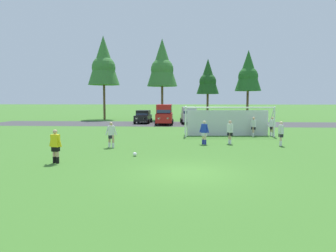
{
  "coord_description": "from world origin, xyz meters",
  "views": [
    {
      "loc": [
        0.03,
        -12.46,
        3.03
      ],
      "look_at": [
        -1.28,
        7.31,
        1.34
      ],
      "focal_mm": 32.03,
      "sensor_mm": 36.0,
      "label": 1
    }
  ],
  "objects_px": {
    "referee": "(56,146)",
    "parked_car_slot_far_left": "(143,117)",
    "player_winger_right": "(111,135)",
    "soccer_goal": "(228,121)",
    "player_striker_near": "(281,134)",
    "soccer_ball": "(135,154)",
    "parked_car_slot_center_left": "(189,115)",
    "player_trailing_back": "(253,127)",
    "player_defender_far": "(272,126)",
    "parked_car_slot_left": "(164,114)",
    "player_winger_left": "(230,132)",
    "player_midfield_center": "(204,132)",
    "parked_car_slot_center": "(217,117)"
  },
  "relations": [
    {
      "from": "player_trailing_back",
      "to": "parked_car_slot_center",
      "type": "xyz_separation_m",
      "value": [
        -1.73,
        13.33,
        0.05
      ]
    },
    {
      "from": "player_winger_left",
      "to": "parked_car_slot_center",
      "type": "xyz_separation_m",
      "value": [
        0.87,
        17.91,
        0.05
      ]
    },
    {
      "from": "referee",
      "to": "parked_car_slot_center_left",
      "type": "xyz_separation_m",
      "value": [
        6.53,
        25.79,
        0.29
      ]
    },
    {
      "from": "player_defender_far",
      "to": "player_trailing_back",
      "type": "distance_m",
      "value": 1.65
    },
    {
      "from": "player_trailing_back",
      "to": "parked_car_slot_center",
      "type": "distance_m",
      "value": 13.44
    },
    {
      "from": "player_striker_near",
      "to": "player_winger_left",
      "type": "distance_m",
      "value": 3.36
    },
    {
      "from": "player_trailing_back",
      "to": "parked_car_slot_center_left",
      "type": "height_order",
      "value": "parked_car_slot_center_left"
    },
    {
      "from": "player_trailing_back",
      "to": "parked_car_slot_far_left",
      "type": "xyz_separation_m",
      "value": [
        -11.5,
        14.05,
        0.05
      ]
    },
    {
      "from": "soccer_ball",
      "to": "parked_car_slot_center_left",
      "type": "relative_size",
      "value": 0.05
    },
    {
      "from": "soccer_ball",
      "to": "player_defender_far",
      "type": "relative_size",
      "value": 0.13
    },
    {
      "from": "parked_car_slot_far_left",
      "to": "parked_car_slot_center_left",
      "type": "xyz_separation_m",
      "value": [
        6.11,
        0.03,
        0.24
      ]
    },
    {
      "from": "soccer_goal",
      "to": "referee",
      "type": "height_order",
      "value": "soccer_goal"
    },
    {
      "from": "soccer_goal",
      "to": "player_winger_left",
      "type": "height_order",
      "value": "soccer_goal"
    },
    {
      "from": "parked_car_slot_left",
      "to": "player_trailing_back",
      "type": "bearing_deg",
      "value": -54.81
    },
    {
      "from": "referee",
      "to": "player_striker_near",
      "type": "bearing_deg",
      "value": 27.17
    },
    {
      "from": "referee",
      "to": "parked_car_slot_left",
      "type": "relative_size",
      "value": 0.34
    },
    {
      "from": "player_striker_near",
      "to": "parked_car_slot_left",
      "type": "distance_m",
      "value": 19.57
    },
    {
      "from": "player_winger_right",
      "to": "referee",
      "type": "bearing_deg",
      "value": -106.08
    },
    {
      "from": "player_winger_left",
      "to": "parked_car_slot_left",
      "type": "distance_m",
      "value": 17.63
    },
    {
      "from": "parked_car_slot_far_left",
      "to": "player_trailing_back",
      "type": "bearing_deg",
      "value": -50.7
    },
    {
      "from": "parked_car_slot_far_left",
      "to": "soccer_goal",
      "type": "bearing_deg",
      "value": -56.01
    },
    {
      "from": "player_defender_far",
      "to": "parked_car_slot_far_left",
      "type": "xyz_separation_m",
      "value": [
        -13.13,
        13.77,
        0.05
      ]
    },
    {
      "from": "soccer_ball",
      "to": "player_trailing_back",
      "type": "xyz_separation_m",
      "value": [
        8.43,
        9.66,
        0.71
      ]
    },
    {
      "from": "soccer_ball",
      "to": "soccer_goal",
      "type": "height_order",
      "value": "soccer_goal"
    },
    {
      "from": "player_midfield_center",
      "to": "parked_car_slot_center_left",
      "type": "relative_size",
      "value": 0.35
    },
    {
      "from": "soccer_ball",
      "to": "parked_car_slot_left",
      "type": "distance_m",
      "value": 21.73
    },
    {
      "from": "player_winger_right",
      "to": "parked_car_slot_center_left",
      "type": "xyz_separation_m",
      "value": [
        5.09,
        20.8,
        0.29
      ]
    },
    {
      "from": "referee",
      "to": "parked_car_slot_far_left",
      "type": "relative_size",
      "value": 0.39
    },
    {
      "from": "player_winger_right",
      "to": "player_trailing_back",
      "type": "distance_m",
      "value": 12.45
    },
    {
      "from": "referee",
      "to": "player_trailing_back",
      "type": "bearing_deg",
      "value": 44.49
    },
    {
      "from": "player_midfield_center",
      "to": "parked_car_slot_far_left",
      "type": "bearing_deg",
      "value": 110.54
    },
    {
      "from": "soccer_ball",
      "to": "player_winger_left",
      "type": "xyz_separation_m",
      "value": [
        5.82,
        5.09,
        0.71
      ]
    },
    {
      "from": "player_winger_right",
      "to": "parked_car_slot_left",
      "type": "height_order",
      "value": "parked_car_slot_left"
    },
    {
      "from": "soccer_goal",
      "to": "parked_car_slot_left",
      "type": "height_order",
      "value": "soccer_goal"
    },
    {
      "from": "parked_car_slot_center_left",
      "to": "parked_car_slot_center",
      "type": "distance_m",
      "value": 3.75
    },
    {
      "from": "referee",
      "to": "player_striker_near",
      "type": "distance_m",
      "value": 14.17
    },
    {
      "from": "soccer_goal",
      "to": "parked_car_slot_far_left",
      "type": "xyz_separation_m",
      "value": [
        -9.39,
        13.93,
        -0.42
      ]
    },
    {
      "from": "parked_car_slot_left",
      "to": "player_defender_far",
      "type": "bearing_deg",
      "value": -49.28
    },
    {
      "from": "soccer_goal",
      "to": "player_winger_left",
      "type": "distance_m",
      "value": 4.75
    },
    {
      "from": "soccer_goal",
      "to": "player_winger_right",
      "type": "relative_size",
      "value": 4.59
    },
    {
      "from": "player_striker_near",
      "to": "player_trailing_back",
      "type": "xyz_separation_m",
      "value": [
        -0.68,
        5.24,
        0.0
      ]
    },
    {
      "from": "player_midfield_center",
      "to": "parked_car_slot_left",
      "type": "relative_size",
      "value": 0.34
    },
    {
      "from": "soccer_goal",
      "to": "parked_car_slot_center_left",
      "type": "height_order",
      "value": "soccer_goal"
    },
    {
      "from": "soccer_ball",
      "to": "player_winger_left",
      "type": "distance_m",
      "value": 7.76
    },
    {
      "from": "parked_car_slot_left",
      "to": "parked_car_slot_center_left",
      "type": "relative_size",
      "value": 1.02
    },
    {
      "from": "parked_car_slot_left",
      "to": "parked_car_slot_far_left",
      "type": "bearing_deg",
      "value": 146.23
    },
    {
      "from": "player_striker_near",
      "to": "player_winger_left",
      "type": "relative_size",
      "value": 1.0
    },
    {
      "from": "player_midfield_center",
      "to": "parked_car_slot_far_left",
      "type": "height_order",
      "value": "parked_car_slot_far_left"
    },
    {
      "from": "parked_car_slot_left",
      "to": "referee",
      "type": "bearing_deg",
      "value": -98.23
    },
    {
      "from": "soccer_goal",
      "to": "referee",
      "type": "relative_size",
      "value": 4.59
    }
  ]
}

